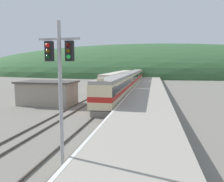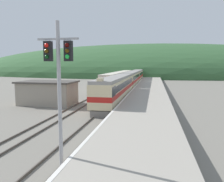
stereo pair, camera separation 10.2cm
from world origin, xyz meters
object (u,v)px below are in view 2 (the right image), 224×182
object	(u,v)px
carriage_third	(137,75)
signal_mast_main	(59,76)
siding_train	(121,77)
carriage_second	(131,79)
carriage_fourth	(141,73)
express_train_lead_car	(116,88)

from	to	relation	value
carriage_third	signal_mast_main	bearing A→B (deg)	-89.03
siding_train	signal_mast_main	xyz separation A→B (m)	(5.72, -58.68, 3.40)
carriage_second	siding_train	world-z (taller)	carriage_second
signal_mast_main	carriage_third	bearing A→B (deg)	90.97
carriage_fourth	carriage_second	bearing A→B (deg)	-90.00
carriage_second	siding_train	size ratio (longest dim) A/B	0.42
express_train_lead_car	siding_train	world-z (taller)	express_train_lead_car
carriage_second	siding_train	distance (m)	14.11
carriage_second	carriage_third	world-z (taller)	same
carriage_third	siding_train	bearing A→B (deg)	-122.55
express_train_lead_car	signal_mast_main	bearing A→B (deg)	-87.27
carriage_second	signal_mast_main	world-z (taller)	signal_mast_main
express_train_lead_car	signal_mast_main	xyz separation A→B (m)	(1.12, -23.41, 3.10)
express_train_lead_car	carriage_third	distance (m)	42.48
express_train_lead_car	carriage_second	distance (m)	21.94
carriage_fourth	signal_mast_main	bearing A→B (deg)	-89.26
siding_train	signal_mast_main	distance (m)	59.06
siding_train	carriage_second	bearing A→B (deg)	-70.97
carriage_fourth	express_train_lead_car	bearing A→B (deg)	-90.00
siding_train	express_train_lead_car	bearing A→B (deg)	-82.57
carriage_third	siding_train	size ratio (longest dim) A/B	0.42
siding_train	carriage_third	bearing A→B (deg)	57.45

